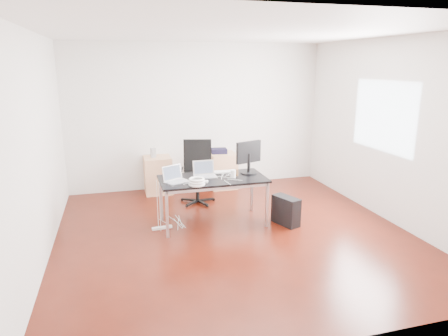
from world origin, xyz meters
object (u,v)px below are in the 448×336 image
object	(u,v)px
filing_cabinet_right	(223,170)
desk	(213,181)
office_chair	(197,169)
filing_cabinet_left	(158,175)
pc_tower	(286,211)

from	to	relation	value
filing_cabinet_right	desk	bearing A→B (deg)	-109.77
office_chair	filing_cabinet_left	bearing A→B (deg)	146.35
filing_cabinet_left	office_chair	bearing A→B (deg)	-47.71
office_chair	filing_cabinet_left	size ratio (longest dim) A/B	1.54
filing_cabinet_left	filing_cabinet_right	world-z (taller)	same
desk	office_chair	bearing A→B (deg)	90.95
pc_tower	desk	bearing A→B (deg)	141.41
desk	filing_cabinet_left	distance (m)	1.91
office_chair	filing_cabinet_left	distance (m)	0.97
desk	office_chair	xyz separation A→B (m)	(-0.02, 1.08, -0.07)
office_chair	pc_tower	distance (m)	1.82
filing_cabinet_right	pc_tower	size ratio (longest dim) A/B	1.56
desk	pc_tower	xyz separation A→B (m)	(1.07, -0.34, -0.46)
office_chair	filing_cabinet_right	world-z (taller)	office_chair
filing_cabinet_right	pc_tower	distance (m)	2.15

